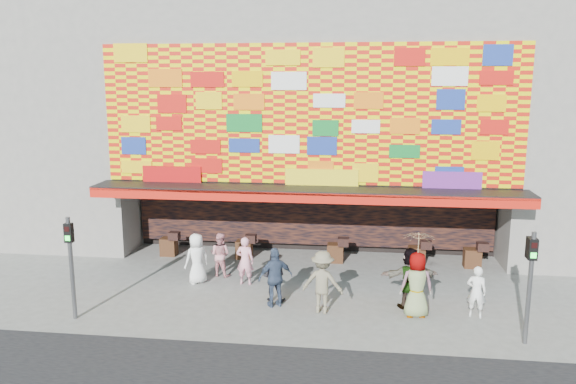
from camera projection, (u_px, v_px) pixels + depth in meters
name	position (u px, v px, depth m)	size (l,w,h in m)	color
ground	(295.00, 308.00, 16.85)	(90.00, 90.00, 0.00)	slate
shop_building	(317.00, 116.00, 23.78)	(15.20, 9.40, 10.00)	gray
neighbor_left	(27.00, 97.00, 25.07)	(11.00, 8.00, 12.00)	gray
signal_left	(71.00, 256.00, 15.79)	(0.22, 0.20, 3.00)	#59595B
signal_right	(531.00, 275.00, 14.26)	(0.22, 0.20, 3.00)	#59595B
ped_a	(197.00, 258.00, 18.82)	(0.84, 0.55, 1.72)	white
ped_b	(245.00, 261.00, 18.71)	(0.60, 0.39, 1.64)	#F7A0B5
ped_c	(274.00, 277.00, 17.33)	(0.75, 0.58, 1.54)	black
ped_d	(322.00, 282.00, 16.41)	(1.21, 0.69, 1.87)	#797258
ped_e	(276.00, 277.00, 16.85)	(1.08, 0.45, 1.84)	#374560
ped_f	(411.00, 278.00, 16.75)	(1.73, 0.55, 1.87)	gray
ped_g	(417.00, 285.00, 16.11)	(0.94, 0.61, 1.92)	gray
ped_h	(476.00, 292.00, 16.11)	(0.56, 0.37, 1.53)	white
ped_i	(220.00, 254.00, 19.55)	(0.75, 0.59, 1.55)	pink
parasol	(418.00, 247.00, 15.89)	(0.93, 0.94, 1.76)	beige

